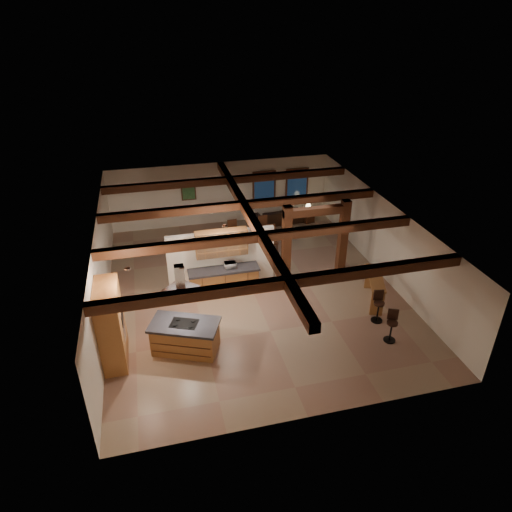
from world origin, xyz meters
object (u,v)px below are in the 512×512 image
at_px(kitchen_island, 185,336).
at_px(sofa, 279,216).
at_px(dining_table, 251,241).
at_px(bar_counter, 375,285).

distance_m(kitchen_island, sofa, 9.57).
bearing_deg(sofa, dining_table, 44.49).
bearing_deg(sofa, kitchen_island, 52.27).
bearing_deg(dining_table, sofa, 33.01).
xyz_separation_m(kitchen_island, bar_counter, (6.56, 1.02, 0.15)).
height_order(dining_table, sofa, sofa).
relative_size(dining_table, bar_counter, 0.91).
bearing_deg(dining_table, kitchen_island, -136.02).
xyz_separation_m(kitchen_island, dining_table, (3.39, 5.92, -0.19)).
xyz_separation_m(dining_table, sofa, (1.82, 2.11, 0.03)).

